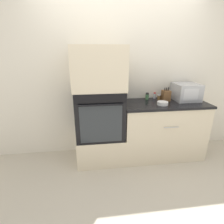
% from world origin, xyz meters
% --- Properties ---
extents(ground_plane, '(12.00, 12.00, 0.00)m').
position_xyz_m(ground_plane, '(0.00, 0.00, 0.00)').
color(ground_plane, beige).
extents(wall_back, '(8.00, 0.05, 2.50)m').
position_xyz_m(wall_back, '(0.00, 0.63, 1.25)').
color(wall_back, silver).
rests_on(wall_back, ground_plane).
extents(oven_cabinet_base, '(0.72, 0.60, 0.43)m').
position_xyz_m(oven_cabinet_base, '(-0.36, 0.30, 0.21)').
color(oven_cabinet_base, beige).
rests_on(oven_cabinet_base, ground_plane).
extents(wall_oven, '(0.70, 0.64, 0.73)m').
position_xyz_m(wall_oven, '(-0.36, 0.30, 0.79)').
color(wall_oven, black).
rests_on(wall_oven, oven_cabinet_base).
extents(oven_cabinet_upper, '(0.72, 0.60, 0.59)m').
position_xyz_m(oven_cabinet_upper, '(-0.36, 0.30, 1.45)').
color(oven_cabinet_upper, beige).
rests_on(oven_cabinet_upper, wall_oven).
extents(counter_unit, '(1.31, 0.63, 0.92)m').
position_xyz_m(counter_unit, '(0.65, 0.30, 0.46)').
color(counter_unit, beige).
rests_on(counter_unit, ground_plane).
extents(microwave, '(0.38, 0.38, 0.27)m').
position_xyz_m(microwave, '(1.04, 0.40, 1.05)').
color(microwave, '#B2B5BA').
rests_on(microwave, counter_unit).
extents(knife_block, '(0.12, 0.12, 0.21)m').
position_xyz_m(knife_block, '(0.71, 0.40, 1.00)').
color(knife_block, brown).
rests_on(knife_block, counter_unit).
extents(bowl, '(0.16, 0.16, 0.05)m').
position_xyz_m(bowl, '(0.56, 0.18, 0.94)').
color(bowl, white).
rests_on(bowl, counter_unit).
extents(condiment_jar_near, '(0.05, 0.05, 0.11)m').
position_xyz_m(condiment_jar_near, '(0.43, 0.51, 0.97)').
color(condiment_jar_near, '#427047').
rests_on(condiment_jar_near, counter_unit).
extents(condiment_jar_mid, '(0.04, 0.04, 0.10)m').
position_xyz_m(condiment_jar_mid, '(0.58, 0.55, 0.97)').
color(condiment_jar_mid, silver).
rests_on(condiment_jar_mid, counter_unit).
extents(condiment_jar_far, '(0.05, 0.05, 0.09)m').
position_xyz_m(condiment_jar_far, '(0.62, 0.47, 0.96)').
color(condiment_jar_far, brown).
rests_on(condiment_jar_far, counter_unit).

